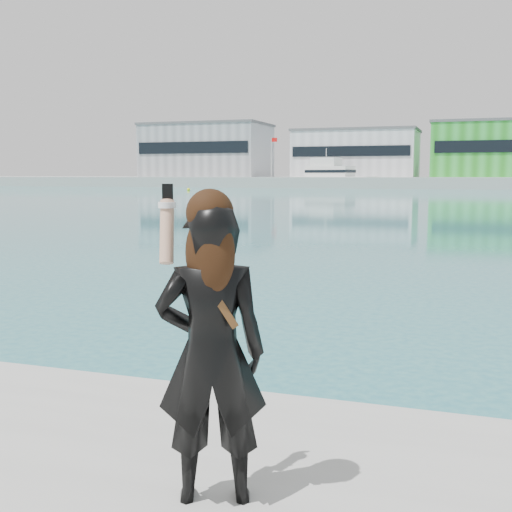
# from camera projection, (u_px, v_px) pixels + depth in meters

# --- Properties ---
(far_quay) EXTENTS (320.00, 40.00, 2.00)m
(far_quay) POSITION_uv_depth(u_px,v_px,m) (469.00, 182.00, 125.95)
(far_quay) COLOR #9E9E99
(far_quay) RESTS_ON ground
(warehouse_grey_left) EXTENTS (26.52, 16.36, 11.50)m
(warehouse_grey_left) POSITION_uv_depth(u_px,v_px,m) (207.00, 150.00, 140.77)
(warehouse_grey_left) COLOR gray
(warehouse_grey_left) RESTS_ON far_quay
(warehouse_white) EXTENTS (24.48, 15.35, 9.50)m
(warehouse_white) POSITION_uv_depth(u_px,v_px,m) (357.00, 153.00, 130.36)
(warehouse_white) COLOR silver
(warehouse_white) RESTS_ON far_quay
(flagpole_left) EXTENTS (1.28, 0.16, 8.00)m
(flagpole_left) POSITION_uv_depth(u_px,v_px,m) (272.00, 154.00, 128.91)
(flagpole_left) COLOR silver
(flagpole_left) RESTS_ON far_quay
(motor_yacht) EXTENTS (16.42, 9.53, 7.40)m
(motor_yacht) POSITION_uv_depth(u_px,v_px,m) (332.00, 177.00, 120.51)
(motor_yacht) COLOR silver
(motor_yacht) RESTS_ON ground
(buoy_far) EXTENTS (0.50, 0.50, 0.50)m
(buoy_far) POSITION_uv_depth(u_px,v_px,m) (189.00, 191.00, 99.80)
(buoy_far) COLOR #FDFF0D
(buoy_far) RESTS_ON ground
(woman) EXTENTS (0.65, 0.55, 1.62)m
(woman) POSITION_uv_depth(u_px,v_px,m) (211.00, 344.00, 3.21)
(woman) COLOR black
(woman) RESTS_ON near_quay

